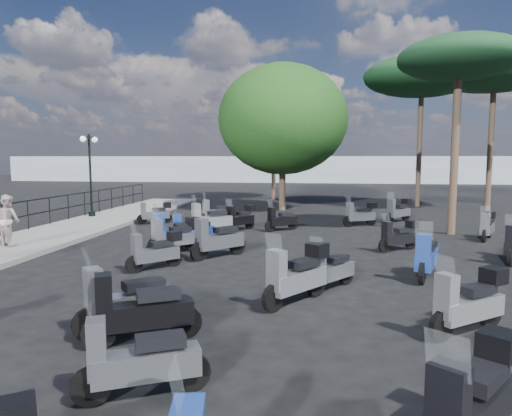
# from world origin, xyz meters

# --- Properties ---
(ground) EXTENTS (120.00, 120.00, 0.00)m
(ground) POSITION_xyz_m (0.00, 0.00, 0.00)
(ground) COLOR black
(ground) RESTS_ON ground
(sidewalk) EXTENTS (3.00, 30.00, 0.15)m
(sidewalk) POSITION_xyz_m (-6.50, 3.00, 0.07)
(sidewalk) COLOR slate
(sidewalk) RESTS_ON ground
(lamp_post_2) EXTENTS (0.37, 1.09, 3.73)m
(lamp_post_2) POSITION_xyz_m (-7.46, 8.95, 2.28)
(lamp_post_2) COLOR black
(lamp_post_2) RESTS_ON sidewalk
(pedestrian_far) EXTENTS (0.91, 0.81, 1.56)m
(pedestrian_far) POSITION_xyz_m (-6.47, 1.97, 0.93)
(pedestrian_far) COLOR #C1A4A4
(pedestrian_far) RESTS_ON sidewalk
(scooter_2) EXTENTS (1.16, 1.22, 1.22)m
(scooter_2) POSITION_xyz_m (-1.16, 0.26, 0.46)
(scooter_2) COLOR black
(scooter_2) RESTS_ON ground
(scooter_3) EXTENTS (1.34, 1.32, 1.37)m
(scooter_3) POSITION_xyz_m (-1.29, 2.21, 0.51)
(scooter_3) COLOR black
(scooter_3) RESTS_ON ground
(scooter_4) EXTENTS (1.51, 0.97, 1.34)m
(scooter_4) POSITION_xyz_m (-1.11, 3.43, 0.46)
(scooter_4) COLOR black
(scooter_4) RESTS_ON ground
(scooter_5) EXTENTS (1.34, 0.90, 1.19)m
(scooter_5) POSITION_xyz_m (-4.08, 8.01, 0.45)
(scooter_5) COLOR black
(scooter_5) RESTS_ON ground
(scooter_7) EXTENTS (1.49, 0.87, 1.28)m
(scooter_7) POSITION_xyz_m (0.88, -5.72, 0.44)
(scooter_7) COLOR black
(scooter_7) RESTS_ON ground
(scooter_8) EXTENTS (1.43, 1.28, 1.44)m
(scooter_8) POSITION_xyz_m (-0.11, -3.81, 0.50)
(scooter_8) COLOR black
(scooter_8) RESTS_ON ground
(scooter_9) EXTENTS (1.51, 1.28, 1.49)m
(scooter_9) POSITION_xyz_m (-1.30, 2.40, 0.52)
(scooter_9) COLOR black
(scooter_9) RESTS_ON ground
(scooter_10) EXTENTS (1.59, 1.20, 1.49)m
(scooter_10) POSITION_xyz_m (-1.08, 5.67, 0.52)
(scooter_10) COLOR black
(scooter_10) RESTS_ON ground
(scooter_11) EXTENTS (1.47, 0.97, 1.32)m
(scooter_11) POSITION_xyz_m (-1.49, 8.51, 0.46)
(scooter_11) COLOR black
(scooter_11) RESTS_ON ground
(scooter_13) EXTENTS (1.64, 1.00, 1.43)m
(scooter_13) POSITION_xyz_m (0.27, -4.21, 0.50)
(scooter_13) COLOR black
(scooter_13) RESTS_ON ground
(scooter_14) EXTENTS (1.01, 1.26, 1.21)m
(scooter_14) POSITION_xyz_m (3.18, -0.90, 0.42)
(scooter_14) COLOR black
(scooter_14) RESTS_ON ground
(scooter_15) EXTENTS (1.32, 1.46, 1.47)m
(scooter_15) POSITION_xyz_m (0.08, 1.83, 0.51)
(scooter_15) COLOR black
(scooter_15) RESTS_ON ground
(scooter_16) EXTENTS (1.05, 1.39, 1.27)m
(scooter_16) POSITION_xyz_m (-0.14, 6.68, 0.48)
(scooter_16) COLOR black
(scooter_16) RESTS_ON ground
(scooter_17) EXTENTS (1.22, 1.04, 1.20)m
(scooter_17) POSITION_xyz_m (1.43, 6.84, 0.42)
(scooter_17) COLOR black
(scooter_17) RESTS_ON ground
(scooter_19) EXTENTS (1.21, 1.48, 1.39)m
(scooter_19) POSITION_xyz_m (4.37, -6.28, 0.53)
(scooter_19) COLOR black
(scooter_19) RESTS_ON ground
(scooter_20) EXTENTS (1.22, 1.56, 1.45)m
(scooter_20) POSITION_xyz_m (2.51, -1.93, 0.55)
(scooter_20) COLOR black
(scooter_20) RESTS_ON ground
(scooter_21) EXTENTS (0.84, 1.71, 1.42)m
(scooter_21) POSITION_xyz_m (5.41, 0.35, 0.49)
(scooter_21) COLOR black
(scooter_21) RESTS_ON ground
(scooter_22) EXTENTS (1.29, 0.99, 1.19)m
(scooter_22) POSITION_xyz_m (5.30, 3.52, 0.45)
(scooter_22) COLOR black
(scooter_22) RESTS_ON ground
(scooter_23) EXTENTS (1.44, 0.95, 1.27)m
(scooter_23) POSITION_xyz_m (4.58, 8.56, 0.48)
(scooter_23) COLOR black
(scooter_23) RESTS_ON ground
(scooter_26) EXTENTS (1.43, 1.15, 1.34)m
(scooter_26) POSITION_xyz_m (5.30, -3.09, 0.50)
(scooter_26) COLOR black
(scooter_26) RESTS_ON ground
(scooter_28) EXTENTS (0.87, 1.41, 1.22)m
(scooter_28) POSITION_xyz_m (8.63, 5.90, 0.46)
(scooter_28) COLOR black
(scooter_28) RESTS_ON ground
(scooter_29) EXTENTS (1.26, 1.34, 1.33)m
(scooter_29) POSITION_xyz_m (6.33, 9.99, 0.50)
(scooter_29) COLOR black
(scooter_29) RESTS_ON ground
(broadleaf_tree) EXTENTS (6.87, 6.87, 7.75)m
(broadleaf_tree) POSITION_xyz_m (0.89, 13.92, 4.83)
(broadleaf_tree) COLOR #38281E
(broadleaf_tree) RESTS_ON ground
(pine_0) EXTENTS (6.52, 6.52, 8.52)m
(pine_0) POSITION_xyz_m (8.49, 16.77, 7.36)
(pine_0) COLOR #38281E
(pine_0) RESTS_ON ground
(pine_1) EXTENTS (6.82, 6.82, 8.60)m
(pine_1) POSITION_xyz_m (11.77, 15.20, 7.39)
(pine_1) COLOR #38281E
(pine_1) RESTS_ON ground
(pine_2) EXTENTS (6.48, 6.48, 7.00)m
(pine_2) POSITION_xyz_m (-0.23, 20.17, 5.85)
(pine_2) COLOR #38281E
(pine_2) RESTS_ON ground
(pine_3) EXTENTS (4.32, 4.32, 7.09)m
(pine_3) POSITION_xyz_m (7.74, 6.98, 6.28)
(pine_3) COLOR #38281E
(pine_3) RESTS_ON ground
(distant_hills) EXTENTS (70.00, 8.00, 3.00)m
(distant_hills) POSITION_xyz_m (0.00, 45.00, 1.50)
(distant_hills) COLOR gray
(distant_hills) RESTS_ON ground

